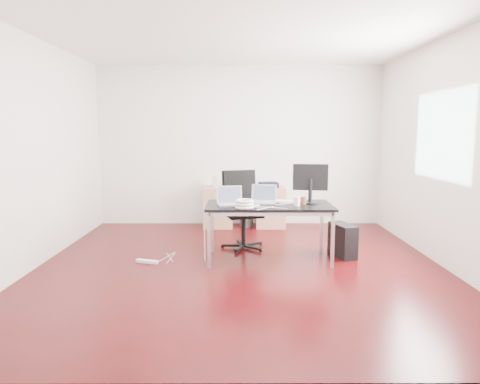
{
  "coord_description": "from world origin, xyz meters",
  "views": [
    {
      "loc": [
        -0.02,
        -5.12,
        1.65
      ],
      "look_at": [
        0.0,
        0.55,
        0.85
      ],
      "focal_mm": 32.0,
      "sensor_mm": 36.0,
      "label": 1
    }
  ],
  "objects_px": {
    "office_chair": "(242,206)",
    "filing_cabinet_left": "(218,207)",
    "pc_tower": "(343,240)",
    "filing_cabinet_right": "(270,207)",
    "desk": "(269,208)"
  },
  "relations": [
    {
      "from": "office_chair",
      "to": "filing_cabinet_left",
      "type": "relative_size",
      "value": 1.54
    },
    {
      "from": "desk",
      "to": "filing_cabinet_left",
      "type": "relative_size",
      "value": 2.29
    },
    {
      "from": "desk",
      "to": "filing_cabinet_right",
      "type": "distance_m",
      "value": 1.99
    },
    {
      "from": "pc_tower",
      "to": "office_chair",
      "type": "bearing_deg",
      "value": 142.74
    },
    {
      "from": "desk",
      "to": "office_chair",
      "type": "height_order",
      "value": "office_chair"
    },
    {
      "from": "desk",
      "to": "office_chair",
      "type": "relative_size",
      "value": 1.48
    },
    {
      "from": "office_chair",
      "to": "pc_tower",
      "type": "bearing_deg",
      "value": -34.81
    },
    {
      "from": "desk",
      "to": "pc_tower",
      "type": "bearing_deg",
      "value": 7.9
    },
    {
      "from": "office_chair",
      "to": "filing_cabinet_left",
      "type": "xyz_separation_m",
      "value": [
        -0.4,
        1.34,
        -0.26
      ]
    },
    {
      "from": "filing_cabinet_right",
      "to": "pc_tower",
      "type": "xyz_separation_m",
      "value": [
        0.83,
        -1.82,
        -0.13
      ]
    },
    {
      "from": "desk",
      "to": "filing_cabinet_left",
      "type": "height_order",
      "value": "desk"
    },
    {
      "from": "filing_cabinet_left",
      "to": "filing_cabinet_right",
      "type": "xyz_separation_m",
      "value": [
        0.91,
        0.0,
        0.0
      ]
    },
    {
      "from": "office_chair",
      "to": "filing_cabinet_left",
      "type": "height_order",
      "value": "office_chair"
    },
    {
      "from": "desk",
      "to": "pc_tower",
      "type": "relative_size",
      "value": 3.56
    },
    {
      "from": "office_chair",
      "to": "filing_cabinet_right",
      "type": "xyz_separation_m",
      "value": [
        0.51,
        1.34,
        -0.26
      ]
    }
  ]
}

